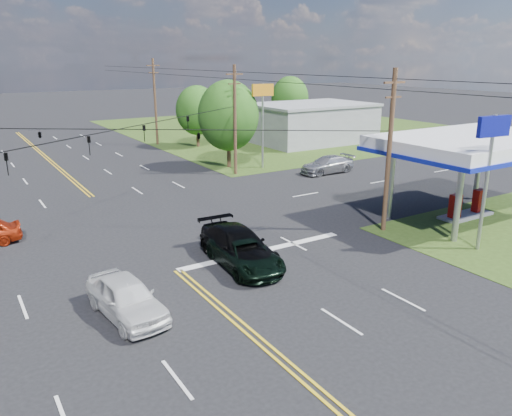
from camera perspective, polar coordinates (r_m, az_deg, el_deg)
ground at (r=31.98m, az=-14.65°, el=-2.02°), size 280.00×280.00×0.00m
grass_ne at (r=75.78m, az=3.54°, el=9.13°), size 46.00×48.00×0.03m
stop_bar at (r=27.07m, az=0.84°, el=-4.91°), size 10.00×0.50×0.02m
retail_ne at (r=63.00m, az=6.24°, el=9.54°), size 14.00×10.00×4.40m
gas_canopy at (r=34.45m, az=23.68°, el=6.53°), size 12.20×8.20×5.35m
pole_se at (r=30.00m, az=14.98°, el=6.44°), size 1.60×0.28×9.50m
pole_ne at (r=44.14m, az=-2.42°, el=10.13°), size 1.60×0.28×9.50m
pole_right_far at (r=61.28m, az=-11.45°, el=11.90°), size 1.60×0.28×10.00m
span_wire_signals at (r=30.64m, az=-15.48°, el=8.66°), size 26.00×18.00×1.13m
power_lines at (r=28.51m, az=-14.68°, el=13.43°), size 26.04×100.00×0.64m
tree_right_a at (r=47.23m, az=-3.18°, el=10.49°), size 5.70×5.70×8.18m
tree_right_b at (r=59.06m, az=-6.76°, el=11.02°), size 4.94×4.94×7.09m
tree_far_r at (r=73.11m, az=3.88°, el=12.43°), size 5.32×5.32×7.63m
pickup_dkgreen at (r=24.66m, az=-1.21°, el=-5.35°), size 2.81×5.34×1.43m
suv_black at (r=25.46m, az=-2.05°, el=-4.30°), size 2.68×5.99×1.70m
pickup_white at (r=20.92m, az=-14.60°, el=-9.87°), size 2.43×4.93×1.62m
sedan_far at (r=45.69m, az=8.13°, el=4.92°), size 5.27×2.17×1.53m
polesign_se at (r=28.43m, az=25.29°, el=6.38°), size 2.15×0.47×7.28m
polesign_ne at (r=46.69m, az=0.77°, el=11.92°), size 2.16×0.39×7.83m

